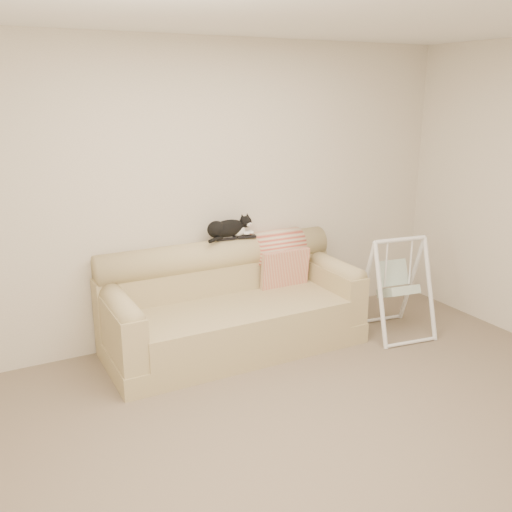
{
  "coord_description": "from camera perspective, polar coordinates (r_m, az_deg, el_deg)",
  "views": [
    {
      "loc": [
        -1.88,
        -2.58,
        2.18
      ],
      "look_at": [
        0.15,
        1.27,
        0.9
      ],
      "focal_mm": 40.0,
      "sensor_mm": 36.0,
      "label": 1
    }
  ],
  "objects": [
    {
      "name": "ground_plane",
      "position": [
        3.86,
        7.17,
        -18.05
      ],
      "size": [
        5.0,
        5.0,
        0.0
      ],
      "primitive_type": "plane",
      "color": "#71624F",
      "rests_on": "ground"
    },
    {
      "name": "room_shell",
      "position": [
        3.26,
        8.12,
        4.72
      ],
      "size": [
        5.04,
        4.04,
        2.6
      ],
      "color": "beige",
      "rests_on": "ground"
    },
    {
      "name": "sofa",
      "position": [
        4.98,
        -2.57,
        -5.16
      ],
      "size": [
        2.2,
        0.93,
        0.9
      ],
      "color": "tan",
      "rests_on": "ground"
    },
    {
      "name": "remote_b",
      "position": [
        5.1,
        -0.96,
        1.95
      ],
      "size": [
        0.18,
        0.08,
        0.02
      ],
      "color": "black",
      "rests_on": "sofa"
    },
    {
      "name": "baby_swing",
      "position": [
        5.34,
        13.86,
        -2.92
      ],
      "size": [
        0.63,
        0.66,
        0.92
      ],
      "color": "white",
      "rests_on": "ground"
    },
    {
      "name": "throw_blanket",
      "position": [
        5.31,
        2.16,
        0.51
      ],
      "size": [
        0.48,
        0.38,
        0.58
      ],
      "color": "#C84E3E",
      "rests_on": "sofa"
    },
    {
      "name": "remote_a",
      "position": [
        5.03,
        -2.98,
        1.78
      ],
      "size": [
        0.18,
        0.06,
        0.03
      ],
      "color": "black",
      "rests_on": "sofa"
    },
    {
      "name": "tuxedo_cat",
      "position": [
        5.03,
        -2.79,
        2.78
      ],
      "size": [
        0.5,
        0.28,
        0.2
      ],
      "color": "black",
      "rests_on": "sofa"
    }
  ]
}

